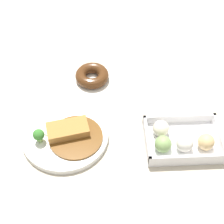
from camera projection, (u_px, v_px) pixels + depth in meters
name	position (u px, v px, depth m)	size (l,w,h in m)	color
ground_plane	(121.00, 135.00, 1.00)	(1.60, 1.60, 0.00)	#B2A893
curry_plate	(66.00, 136.00, 0.98)	(0.25, 0.25, 0.06)	white
donut_box	(181.00, 140.00, 0.96)	(0.21, 0.15, 0.06)	white
chocolate_ring_donut	(92.00, 76.00, 1.13)	(0.14, 0.14, 0.04)	white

